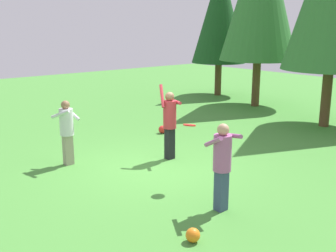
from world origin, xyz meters
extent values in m
plane|color=#478C38|center=(0.00, 0.00, 0.00)|extent=(40.00, 40.00, 0.00)
cube|color=black|center=(-0.36, 0.65, 0.42)|extent=(0.19, 0.22, 0.83)
cylinder|color=#B72D38|center=(-0.36, 0.65, 1.19)|extent=(0.34, 0.34, 0.72)
sphere|color=#8C6647|center=(-0.36, 0.65, 1.66)|extent=(0.23, 0.23, 0.23)
cylinder|color=#B72D38|center=(-0.26, 0.83, 1.51)|extent=(0.59, 0.36, 0.13)
cylinder|color=#B72D38|center=(-0.45, 0.47, 1.68)|extent=(0.38, 0.25, 0.57)
cube|color=#38476B|center=(2.65, -0.61, 0.40)|extent=(0.19, 0.22, 0.79)
cylinder|color=#A85693|center=(2.65, -0.61, 1.14)|extent=(0.34, 0.34, 0.69)
sphere|color=tan|center=(2.65, -0.61, 1.58)|extent=(0.22, 0.22, 0.22)
cylinder|color=#A85693|center=(2.59, -0.80, 1.37)|extent=(0.56, 0.23, 0.33)
cylinder|color=#A85693|center=(2.70, -0.41, 1.45)|extent=(0.59, 0.24, 0.18)
cube|color=gray|center=(-1.65, -1.60, 0.38)|extent=(0.19, 0.22, 0.77)
cylinder|color=silver|center=(-1.65, -1.60, 1.10)|extent=(0.34, 0.34, 0.67)
sphere|color=#8C6647|center=(-1.65, -1.60, 1.53)|extent=(0.22, 0.22, 0.22)
cylinder|color=silver|center=(-1.73, -1.42, 1.30)|extent=(0.50, 0.29, 0.39)
cylinder|color=silver|center=(-1.57, -1.78, 1.34)|extent=(0.54, 0.31, 0.27)
cylinder|color=red|center=(1.33, -0.23, 1.36)|extent=(0.35, 0.35, 0.06)
sphere|color=red|center=(-2.52, 2.16, 0.13)|extent=(0.25, 0.25, 0.25)
sphere|color=orange|center=(3.18, -1.84, 0.12)|extent=(0.24, 0.24, 0.24)
cylinder|color=brown|center=(-6.59, 9.07, 1.47)|extent=(0.33, 0.33, 2.94)
cone|color=#19471E|center=(-6.59, 9.07, 3.98)|extent=(2.65, 2.65, 4.71)
cylinder|color=brown|center=(-3.57, 8.23, 1.79)|extent=(0.34, 0.34, 3.59)
cylinder|color=brown|center=(0.32, 7.12, 1.79)|extent=(0.34, 0.34, 3.57)
camera|label=1|loc=(7.60, -6.07, 3.44)|focal=44.31mm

